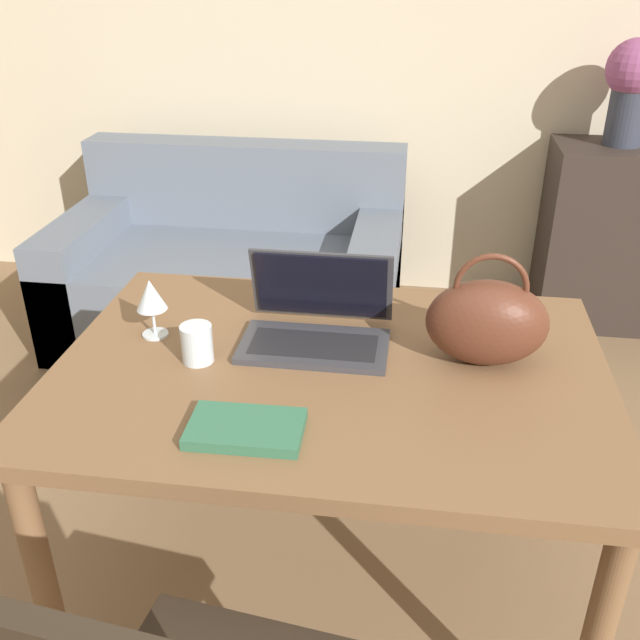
# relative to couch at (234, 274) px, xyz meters

# --- Properties ---
(wall_back) EXTENTS (10.00, 0.06, 2.70)m
(wall_back) POSITION_rel_couch_xyz_m (0.73, 0.62, 1.07)
(wall_back) COLOR beige
(wall_back) RESTS_ON ground_plane
(dining_table) EXTENTS (1.30, 0.92, 0.76)m
(dining_table) POSITION_rel_couch_xyz_m (0.65, -1.53, 0.39)
(dining_table) COLOR brown
(dining_table) RESTS_ON ground_plane
(couch) EXTENTS (1.53, 0.91, 0.82)m
(couch) POSITION_rel_couch_xyz_m (0.00, 0.00, 0.00)
(couch) COLOR slate
(couch) RESTS_ON ground_plane
(laptop) EXTENTS (0.36, 0.27, 0.21)m
(laptop) POSITION_rel_couch_xyz_m (0.60, -1.40, 0.54)
(laptop) COLOR #38383D
(laptop) RESTS_ON dining_table
(drinking_glass) EXTENTS (0.08, 0.08, 0.09)m
(drinking_glass) POSITION_rel_couch_xyz_m (0.34, -1.55, 0.53)
(drinking_glass) COLOR silver
(drinking_glass) RESTS_ON dining_table
(wine_glass) EXTENTS (0.08, 0.08, 0.15)m
(wine_glass) POSITION_rel_couch_xyz_m (0.19, -1.45, 0.59)
(wine_glass) COLOR silver
(wine_glass) RESTS_ON dining_table
(handbag) EXTENTS (0.28, 0.16, 0.28)m
(handbag) POSITION_rel_couch_xyz_m (1.01, -1.46, 0.59)
(handbag) COLOR #592D1E
(handbag) RESTS_ON dining_table
(flower_vase) EXTENTS (0.25, 0.25, 0.45)m
(flower_vase) POSITION_rel_couch_xyz_m (1.71, 0.37, 0.84)
(flower_vase) COLOR #333847
(flower_vase) RESTS_ON sideboard
(book) EXTENTS (0.24, 0.15, 0.02)m
(book) POSITION_rel_couch_xyz_m (0.52, -1.82, 0.49)
(book) COLOR #336B4C
(book) RESTS_ON dining_table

